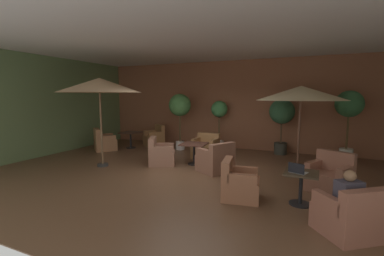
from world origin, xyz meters
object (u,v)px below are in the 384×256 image
at_px(potted_tree_mid_left, 219,116).
at_px(potted_tree_right_corner, 282,116).
at_px(potted_tree_left_corner, 180,108).
at_px(armchair_mid_center_north, 155,138).
at_px(patron_blue_shirt, 349,192).
at_px(armchair_front_left_south, 239,184).
at_px(potted_tree_mid_right, 349,110).
at_px(cafe_table_front_right, 194,148).
at_px(patio_umbrella_tall_red, 99,86).
at_px(armchair_front_left_north, 349,217).
at_px(patio_umbrella_center_beige, 301,93).
at_px(armchair_front_right_east, 161,155).
at_px(armchair_front_left_east, 330,177).
at_px(open_laptop, 297,170).
at_px(armchair_front_right_north, 206,148).
at_px(cafe_table_mid_center, 131,136).
at_px(armchair_mid_center_east, 104,142).
at_px(iced_drink_cup, 298,168).
at_px(cafe_table_front_left, 301,182).
at_px(armchair_front_right_south, 216,161).

xyz_separation_m(potted_tree_mid_left, potted_tree_right_corner, (2.36, -0.01, 0.07)).
relative_size(potted_tree_left_corner, potted_tree_mid_left, 1.14).
xyz_separation_m(armchair_mid_center_north, patron_blue_shirt, (6.59, -5.06, 0.35)).
bearing_deg(armchair_front_left_south, potted_tree_left_corner, 129.95).
bearing_deg(patron_blue_shirt, potted_tree_left_corner, 137.66).
bearing_deg(patron_blue_shirt, potted_tree_mid_right, 84.00).
distance_m(armchair_front_left_south, potted_tree_mid_right, 5.19).
height_order(cafe_table_front_right, patio_umbrella_tall_red, patio_umbrella_tall_red).
height_order(armchair_front_left_south, potted_tree_mid_right, potted_tree_mid_right).
distance_m(armchair_front_left_north, patio_umbrella_center_beige, 4.41).
xyz_separation_m(armchair_front_right_east, patio_umbrella_tall_red, (-1.51, -0.90, 2.11)).
relative_size(armchair_front_left_north, potted_tree_right_corner, 0.53).
relative_size(armchair_front_right_east, patio_umbrella_tall_red, 0.38).
height_order(armchair_front_left_east, potted_tree_mid_left, potted_tree_mid_left).
distance_m(potted_tree_left_corner, potted_tree_mid_right, 5.78).
distance_m(armchair_mid_center_north, open_laptop, 7.21).
bearing_deg(patron_blue_shirt, potted_tree_mid_left, 125.00).
height_order(armchair_front_right_north, potted_tree_left_corner, potted_tree_left_corner).
height_order(armchair_front_left_south, cafe_table_mid_center, armchair_front_left_south).
height_order(armchair_front_right_north, open_laptop, open_laptop).
bearing_deg(armchair_front_right_east, cafe_table_mid_center, 144.46).
distance_m(cafe_table_front_right, patron_blue_shirt, 4.80).
bearing_deg(potted_tree_mid_right, cafe_table_front_right, -152.92).
bearing_deg(armchair_front_right_north, potted_tree_mid_right, 15.41).
height_order(cafe_table_mid_center, open_laptop, open_laptop).
relative_size(armchair_mid_center_east, iced_drink_cup, 9.70).
distance_m(cafe_table_front_right, potted_tree_right_corner, 3.59).
xyz_separation_m(cafe_table_front_left, cafe_table_front_right, (-3.13, 1.99, 0.05)).
bearing_deg(cafe_table_front_right, armchair_mid_center_east, 172.84).
bearing_deg(patio_umbrella_tall_red, potted_tree_left_corner, 72.15).
distance_m(cafe_table_front_right, potted_tree_mid_left, 2.73).
xyz_separation_m(armchair_front_left_east, patio_umbrella_center_beige, (-0.73, 1.88, 1.87)).
distance_m(armchair_mid_center_north, iced_drink_cup, 7.11).
bearing_deg(patron_blue_shirt, armchair_mid_center_north, 142.49).
height_order(armchair_front_right_east, armchair_mid_center_east, armchair_mid_center_east).
bearing_deg(armchair_front_right_south, armchair_mid_center_east, 168.26).
bearing_deg(armchair_mid_center_east, armchair_front_left_north, -23.62).
distance_m(patron_blue_shirt, iced_drink_cup, 1.26).
height_order(cafe_table_front_right, patio_umbrella_center_beige, patio_umbrella_center_beige).
bearing_deg(patio_umbrella_tall_red, armchair_front_right_east, 30.66).
xyz_separation_m(cafe_table_front_right, armchair_front_right_south, (0.89, -0.52, -0.19)).
height_order(armchair_front_left_east, patio_umbrella_center_beige, patio_umbrella_center_beige).
height_order(potted_tree_left_corner, open_laptop, potted_tree_left_corner).
relative_size(cafe_table_front_left, potted_tree_right_corner, 0.32).
relative_size(cafe_table_front_left, armchair_front_left_south, 0.78).
bearing_deg(armchair_front_left_east, potted_tree_left_corner, 151.36).
relative_size(armchair_front_right_south, potted_tree_mid_left, 0.57).
relative_size(cafe_table_front_left, cafe_table_front_right, 0.80).
relative_size(armchair_front_left_east, armchair_mid_center_east, 0.99).
height_order(cafe_table_front_left, armchair_front_left_south, armchair_front_left_south).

